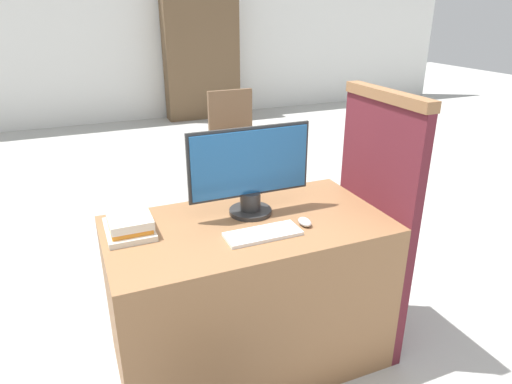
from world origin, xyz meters
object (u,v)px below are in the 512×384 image
monitor (250,171)px  mouse (305,222)px  keyboard (263,234)px  book_stack (129,224)px  far_chair (235,138)px

monitor → mouse: bearing=-50.6°
monitor → mouse: (0.18, -0.22, -0.20)m
monitor → mouse: size_ratio=7.14×
monitor → mouse: 0.34m
keyboard → mouse: (0.21, 0.02, 0.01)m
book_stack → far_chair: 2.50m
keyboard → far_chair: 2.51m
far_chair → book_stack: bearing=-125.9°
keyboard → far_chair: size_ratio=0.35×
mouse → book_stack: 0.78m
monitor → book_stack: monitor is taller
keyboard → book_stack: book_stack is taller
book_stack → far_chair: bearing=59.1°
mouse → far_chair: size_ratio=0.09×
keyboard → far_chair: (0.75, 2.38, -0.27)m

